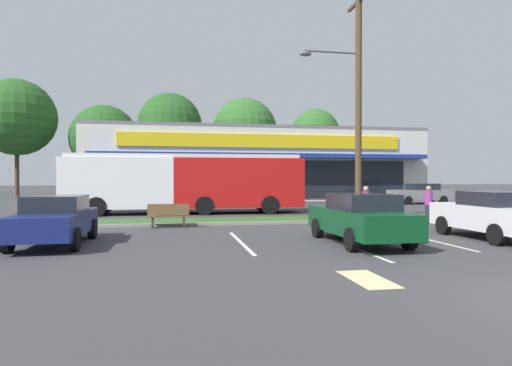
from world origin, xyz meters
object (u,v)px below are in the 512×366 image
object	(u,v)px
car_1	(55,220)
pedestrian_near_bench	(366,206)
car_3	(493,214)
utility_pole	(356,97)
pedestrian_by_pole	(429,204)
car_5	(103,195)
car_0	(420,193)
car_4	(360,218)
bus_stop_bench	(168,215)
city_bus	(186,182)

from	to	relation	value
car_1	pedestrian_near_bench	world-z (taller)	pedestrian_near_bench
car_1	car_3	world-z (taller)	car_3
utility_pole	pedestrian_by_pole	world-z (taller)	utility_pole
car_5	car_0	bearing A→B (deg)	179.80
car_1	pedestrian_by_pole	world-z (taller)	pedestrian_by_pole
car_1	car_5	size ratio (longest dim) A/B	0.90
utility_pole	car_5	bearing A→B (deg)	139.36
car_1	car_4	bearing A→B (deg)	81.04
pedestrian_near_bench	bus_stop_bench	bearing A→B (deg)	105.20
car_0	car_3	size ratio (longest dim) A/B	1.13
utility_pole	car_1	distance (m)	14.08
utility_pole	car_3	xyz separation A→B (m)	(1.66, -6.98, -4.99)
car_4	pedestrian_by_pole	size ratio (longest dim) A/B	2.81
car_0	car_3	bearing A→B (deg)	65.08
car_0	car_5	world-z (taller)	car_5
car_3	pedestrian_near_bench	bearing A→B (deg)	28.72
bus_stop_bench	pedestrian_near_bench	distance (m)	7.98
city_bus	car_4	world-z (taller)	city_bus
car_1	pedestrian_by_pole	distance (m)	14.80
city_bus	car_1	xyz separation A→B (m)	(-4.09, -10.78, -1.02)
car_1	pedestrian_near_bench	xyz separation A→B (m)	(11.16, 3.02, 0.08)
city_bus	car_4	xyz separation A→B (m)	(4.82, -12.18, -1.00)
pedestrian_by_pole	city_bus	bearing A→B (deg)	-71.50
car_0	car_4	size ratio (longest dim) A/B	1.02
car_0	pedestrian_by_pole	world-z (taller)	pedestrian_by_pole
utility_pole	bus_stop_bench	bearing A→B (deg)	-168.11
utility_pole	pedestrian_by_pole	bearing A→B (deg)	-39.49
car_0	city_bus	bearing A→B (deg)	18.68
utility_pole	car_0	distance (m)	15.82
utility_pole	pedestrian_by_pole	distance (m)	5.93
bus_stop_bench	car_3	xyz separation A→B (m)	(10.30, -5.16, 0.29)
car_3	pedestrian_by_pole	world-z (taller)	pedestrian_by_pole
utility_pole	pedestrian_near_bench	bearing A→B (deg)	-104.86
utility_pole	car_3	bearing A→B (deg)	-76.61
car_0	car_1	distance (m)	27.64
city_bus	car_1	distance (m)	11.57
city_bus	bus_stop_bench	xyz separation A→B (m)	(-0.87, -6.92, -1.26)
car_3	pedestrian_by_pole	size ratio (longest dim) A/B	2.54
car_4	car_0	bearing A→B (deg)	-35.56
pedestrian_by_pole	pedestrian_near_bench	bearing A→B (deg)	-25.86
utility_pole	pedestrian_by_pole	size ratio (longest dim) A/B	6.70
bus_stop_bench	pedestrian_near_bench	xyz separation A→B (m)	(7.93, -0.84, 0.32)
car_5	pedestrian_by_pole	size ratio (longest dim) A/B	2.85
car_3	car_4	xyz separation A→B (m)	(-4.61, -0.10, -0.02)
city_bus	car_5	bearing A→B (deg)	-47.66
bus_stop_bench	car_0	distance (m)	22.76
city_bus	car_3	bearing A→B (deg)	129.43
city_bus	car_5	size ratio (longest dim) A/B	2.81
bus_stop_bench	car_1	bearing A→B (deg)	50.12
pedestrian_near_bench	utility_pole	bearing A→B (deg)	6.40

